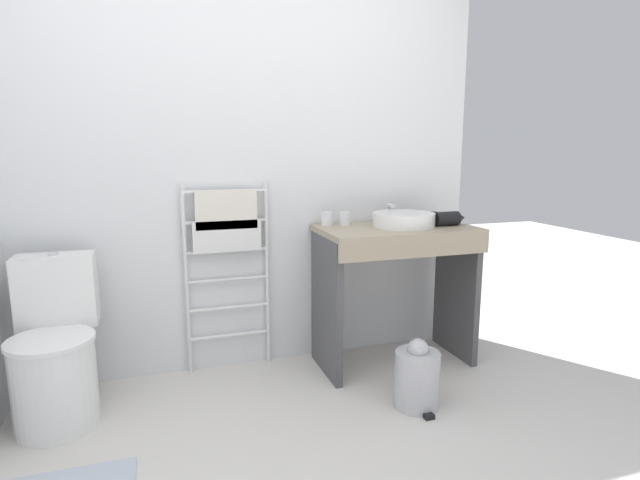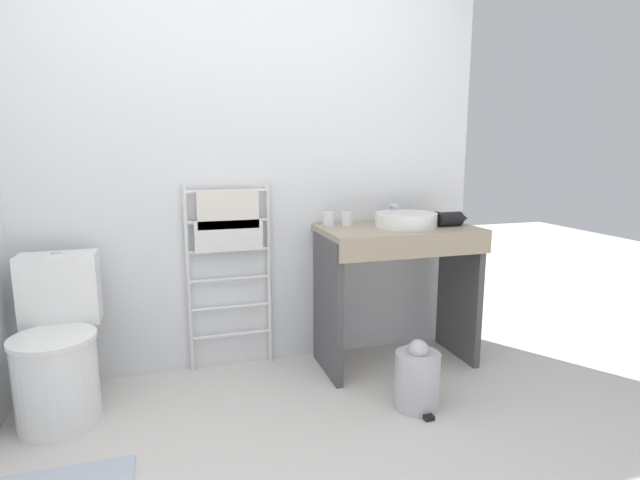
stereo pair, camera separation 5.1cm
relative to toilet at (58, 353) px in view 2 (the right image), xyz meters
name	(u,v)px [view 2 (the right image)]	position (x,y,z in m)	size (l,w,h in m)	color
wall_back	(251,144)	(1.05, 0.43, 1.02)	(2.87, 0.12, 2.70)	silver
toilet	(58,353)	(0.00, 0.00, 0.00)	(0.39, 0.54, 0.81)	white
towel_radiator	(229,238)	(0.89, 0.32, 0.48)	(0.50, 0.06, 1.12)	silver
vanity_counter	(398,273)	(1.86, 0.08, 0.25)	(0.92, 0.54, 0.86)	gray
sink_basin	(406,219)	(1.91, 0.09, 0.57)	(0.37, 0.37, 0.08)	white
faucet	(392,210)	(1.91, 0.29, 0.60)	(0.02, 0.10, 0.12)	silver
cup_near_wall	(329,219)	(1.49, 0.27, 0.57)	(0.07, 0.07, 0.08)	white
cup_near_edge	(347,219)	(1.59, 0.24, 0.57)	(0.07, 0.07, 0.08)	white
hair_dryer	(450,219)	(2.18, 0.05, 0.57)	(0.20, 0.18, 0.09)	black
trash_bin	(417,378)	(1.73, -0.45, -0.17)	(0.23, 0.26, 0.37)	#B7B7BC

